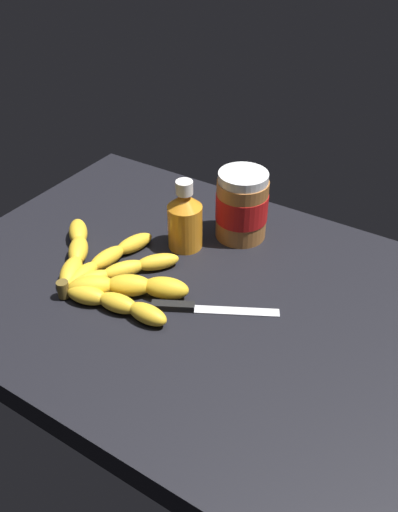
% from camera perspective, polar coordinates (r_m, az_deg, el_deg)
% --- Properties ---
extents(ground_plane, '(0.89, 0.65, 0.05)m').
position_cam_1_polar(ground_plane, '(0.92, -1.01, -4.27)').
color(ground_plane, black).
extents(banana_bunch, '(0.32, 0.22, 0.04)m').
position_cam_1_polar(banana_bunch, '(0.92, -9.66, -1.84)').
color(banana_bunch, gold).
rests_on(banana_bunch, ground_plane).
extents(peanut_butter_jar, '(0.10, 0.10, 0.13)m').
position_cam_1_polar(peanut_butter_jar, '(1.00, 4.59, 5.45)').
color(peanut_butter_jar, '#9E602D').
rests_on(peanut_butter_jar, ground_plane).
extents(honey_bottle, '(0.06, 0.06, 0.14)m').
position_cam_1_polar(honey_bottle, '(0.97, -1.53, 4.03)').
color(honey_bottle, orange).
rests_on(honey_bottle, ground_plane).
extents(butter_knife, '(0.19, 0.11, 0.01)m').
position_cam_1_polar(butter_knife, '(0.86, 0.48, -5.66)').
color(butter_knife, silver).
rests_on(butter_knife, ground_plane).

